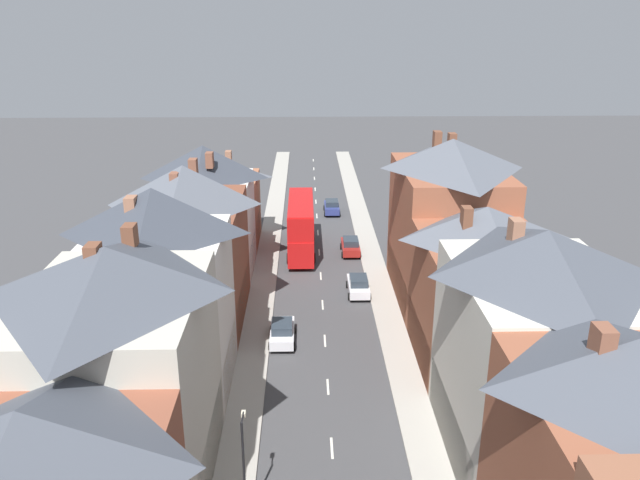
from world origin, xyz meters
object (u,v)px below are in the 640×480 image
object	(u,v)px
double_decker_bus_lead	(301,225)
street_lamp	(244,462)
car_parked_right_a	(350,246)
car_mid_black	(358,285)
car_near_silver	(332,207)
car_parked_left_a	(282,332)

from	to	relation	value
double_decker_bus_lead	street_lamp	xyz separation A→B (m)	(-2.44, -35.12, 0.43)
car_parked_right_a	car_mid_black	size ratio (longest dim) A/B	0.98
car_mid_black	car_parked_right_a	bearing A→B (deg)	90.00
street_lamp	car_near_silver	bearing A→B (deg)	82.81
car_parked_left_a	double_decker_bus_lead	bearing A→B (deg)	85.95
car_parked_right_a	street_lamp	xyz separation A→B (m)	(-7.35, -34.55, 2.42)
car_near_silver	car_parked_left_a	xyz separation A→B (m)	(-4.90, -31.04, -0.02)
car_parked_left_a	car_parked_right_a	size ratio (longest dim) A/B	1.03
street_lamp	car_parked_right_a	bearing A→B (deg)	77.99
double_decker_bus_lead	car_parked_left_a	size ratio (longest dim) A/B	2.69
car_near_silver	street_lamp	xyz separation A→B (m)	(-6.05, -47.94, 2.40)
car_near_silver	car_parked_right_a	world-z (taller)	car_near_silver
car_mid_black	car_near_silver	bearing A→B (deg)	93.25
car_parked_left_a	car_mid_black	distance (m)	10.22
car_mid_black	street_lamp	distance (m)	26.20
double_decker_bus_lead	car_near_silver	bearing A→B (deg)	74.27
car_near_silver	car_parked_left_a	size ratio (longest dim) A/B	0.98
car_parked_right_a	car_mid_black	bearing A→B (deg)	-90.00
car_near_silver	street_lamp	bearing A→B (deg)	-97.19
car_near_silver	car_parked_right_a	size ratio (longest dim) A/B	1.00
car_parked_left_a	street_lamp	bearing A→B (deg)	-93.89
street_lamp	car_mid_black	bearing A→B (deg)	73.64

